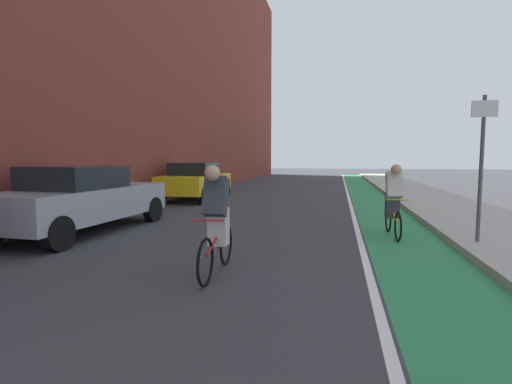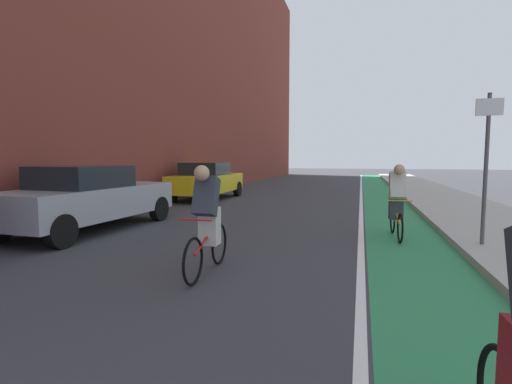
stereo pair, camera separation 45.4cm
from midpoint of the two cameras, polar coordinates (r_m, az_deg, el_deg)
name	(u,v)px [view 1 (the left image)]	position (r m, az deg, el deg)	size (l,w,h in m)	color
ground_plane	(283,198)	(16.18, 3.27, -0.93)	(97.57, 97.57, 0.00)	#38383D
bike_lane_paint	(368,195)	(18.01, 15.95, -0.50)	(1.60, 44.35, 0.00)	#2D8451
lane_divider_stripe	(348,195)	(17.97, 13.08, -0.45)	(0.12, 44.35, 0.00)	white
sidewalk_right	(421,195)	(18.29, 23.07, -0.41)	(2.94, 44.35, 0.14)	#A8A59E
building_facade_left	(164,22)	(21.05, -14.40, 23.76)	(4.15, 44.35, 16.98)	brown
parked_sedan_silver	(82,198)	(9.60, -26.16, -0.89)	(1.98, 4.54, 1.53)	#9EA0A8
parked_sedan_yellow_cab	(196,181)	(15.73, -9.96, 1.70)	(1.93, 4.30, 1.53)	yellow
cyclist_mid	(217,217)	(5.54, -8.33, -3.82)	(0.48, 1.71, 1.61)	black
cyclist_trailing	(393,200)	(8.62, 18.73, -1.14)	(0.48, 1.65, 1.58)	black
street_sign_post	(482,156)	(8.03, 29.69, 4.82)	(0.44, 0.07, 2.72)	#4C4C51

